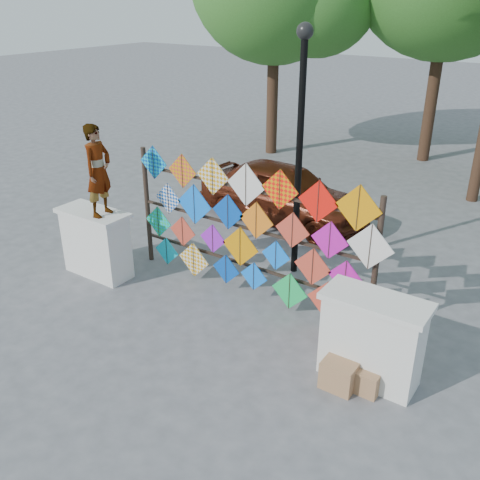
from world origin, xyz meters
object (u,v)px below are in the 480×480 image
(vendor_woman, at_px, (98,171))
(lamppost, at_px, (300,132))
(kite_rack, at_px, (250,231))
(sedan, at_px, (284,193))

(vendor_woman, xyz_separation_m, lamppost, (2.71, 2.20, 0.60))
(kite_rack, height_order, vendor_woman, vendor_woman)
(kite_rack, xyz_separation_m, lamppost, (0.19, 1.27, 1.45))
(sedan, bearing_deg, kite_rack, -156.80)
(kite_rack, bearing_deg, sedan, 110.75)
(vendor_woman, distance_m, lamppost, 3.54)
(vendor_woman, height_order, lamppost, lamppost)
(vendor_woman, height_order, sedan, vendor_woman)
(kite_rack, xyz_separation_m, sedan, (-1.26, 3.31, -0.55))
(kite_rack, relative_size, sedan, 1.21)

